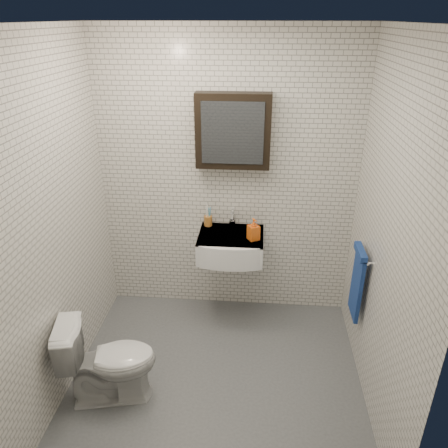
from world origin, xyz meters
name	(u,v)px	position (x,y,z in m)	size (l,w,h in m)	color
ground	(217,377)	(0.00, 0.00, 0.01)	(2.20, 2.00, 0.01)	#4F5357
room_shell	(215,203)	(0.00, 0.00, 1.47)	(2.22, 2.02, 2.51)	silver
washbasin	(231,247)	(0.05, 0.73, 0.76)	(0.55, 0.50, 0.20)	white
faucet	(232,220)	(0.05, 0.93, 0.92)	(0.06, 0.20, 0.15)	silver
mirror_cabinet	(233,131)	(0.05, 0.93, 1.70)	(0.60, 0.15, 0.60)	black
towel_rail	(358,280)	(1.04, 0.35, 0.72)	(0.09, 0.30, 0.58)	silver
toothbrush_cup	(208,220)	(-0.16, 0.94, 0.90)	(0.09, 0.09, 0.20)	#A56629
soap_bottle	(254,229)	(0.24, 0.71, 0.94)	(0.08, 0.09, 0.19)	orange
toilet	(109,360)	(-0.74, -0.24, 0.33)	(0.37, 0.65, 0.66)	white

